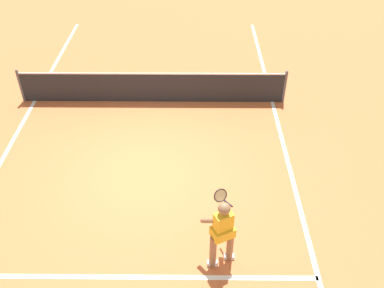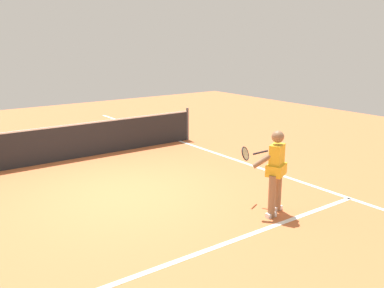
{
  "view_description": "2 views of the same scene",
  "coord_description": "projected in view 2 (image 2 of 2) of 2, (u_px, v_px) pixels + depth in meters",
  "views": [
    {
      "loc": [
        1.22,
        -7.59,
        6.77
      ],
      "look_at": [
        1.17,
        -0.38,
        1.13
      ],
      "focal_mm": 39.91,
      "sensor_mm": 36.0,
      "label": 1
    },
    {
      "loc": [
        -3.65,
        -7.42,
        3.08
      ],
      "look_at": [
        0.97,
        -1.06,
        1.12
      ],
      "focal_mm": 39.09,
      "sensor_mm": 36.0,
      "label": 2
    }
  ],
  "objects": [
    {
      "name": "ground_plane",
      "position": [
        124.0,
        193.0,
        8.66
      ],
      "size": [
        25.51,
        25.51,
        0.0
      ],
      "primitive_type": "plane",
      "color": "#C66638"
    },
    {
      "name": "court_net",
      "position": [
        69.0,
        142.0,
        10.97
      ],
      "size": [
        7.7,
        0.08,
        1.02
      ],
      "color": "#4C4C51",
      "rests_on": "ground"
    },
    {
      "name": "sideline_right_marking",
      "position": [
        248.0,
        164.0,
        10.65
      ],
      "size": [
        0.1,
        17.63,
        0.01
      ],
      "primitive_type": "cube",
      "color": "white",
      "rests_on": "ground"
    },
    {
      "name": "service_line_marking",
      "position": [
        213.0,
        248.0,
        6.35
      ],
      "size": [
        7.02,
        0.1,
        0.01
      ],
      "primitive_type": "cube",
      "color": "white",
      "rests_on": "ground"
    },
    {
      "name": "tennis_player",
      "position": [
        275.0,
        169.0,
        7.45
      ],
      "size": [
        0.68,
        1.13,
        1.55
      ],
      "color": "#8C6647",
      "rests_on": "ground"
    }
  ]
}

